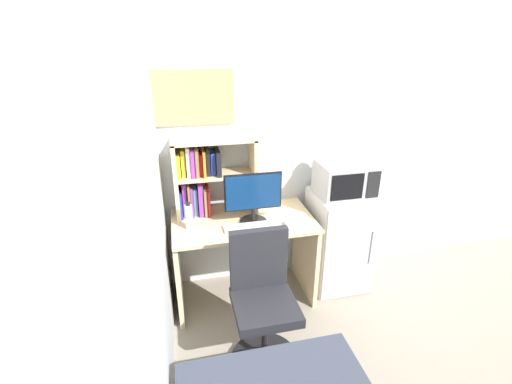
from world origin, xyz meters
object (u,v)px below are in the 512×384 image
(computer_mouse, at_px, (287,223))
(keyboard, at_px, (251,227))
(microwave, at_px, (345,179))
(mini_fridge, at_px, (339,240))
(wall_corkboard, at_px, (185,98))
(desk_chair, at_px, (263,308))
(water_bottle, at_px, (189,217))
(desk_fan, at_px, (344,148))
(monitor, at_px, (253,196))
(hutch_bookshelf, at_px, (204,176))

(computer_mouse, bearing_deg, keyboard, 177.19)
(microwave, bearing_deg, mini_fridge, -90.11)
(wall_corkboard, bearing_deg, desk_chair, -68.82)
(desk_chair, distance_m, wall_corkboard, 1.66)
(keyboard, distance_m, desk_chair, 0.63)
(water_bottle, height_order, desk_fan, desk_fan)
(keyboard, bearing_deg, computer_mouse, -2.81)
(monitor, height_order, wall_corkboard, wall_corkboard)
(water_bottle, distance_m, desk_fan, 1.36)
(hutch_bookshelf, height_order, computer_mouse, hutch_bookshelf)
(monitor, distance_m, water_bottle, 0.52)
(water_bottle, bearing_deg, mini_fridge, 3.43)
(water_bottle, bearing_deg, monitor, -0.16)
(monitor, relative_size, wall_corkboard, 0.60)
(monitor, distance_m, wall_corkboard, 0.93)
(hutch_bookshelf, distance_m, desk_chair, 1.14)
(keyboard, distance_m, mini_fridge, 0.93)
(monitor, xyz_separation_m, water_bottle, (-0.51, 0.00, -0.12))
(wall_corkboard, bearing_deg, monitor, -39.16)
(mini_fridge, height_order, wall_corkboard, wall_corkboard)
(monitor, bearing_deg, computer_mouse, -23.71)
(desk_fan, bearing_deg, wall_corkboard, 166.60)
(computer_mouse, height_order, desk_fan, desk_fan)
(desk_fan, relative_size, desk_chair, 0.24)
(desk_fan, relative_size, wall_corkboard, 0.31)
(keyboard, height_order, desk_fan, desk_fan)
(hutch_bookshelf, xyz_separation_m, mini_fridge, (1.17, -0.18, -0.65))
(water_bottle, bearing_deg, desk_chair, -55.03)
(microwave, xyz_separation_m, wall_corkboard, (-1.27, 0.29, 0.67))
(monitor, distance_m, mini_fridge, 0.99)
(wall_corkboard, bearing_deg, computer_mouse, -34.25)
(microwave, distance_m, wall_corkboard, 1.47)
(monitor, relative_size, desk_fan, 1.96)
(keyboard, height_order, computer_mouse, computer_mouse)
(computer_mouse, bearing_deg, wall_corkboard, 145.75)
(desk_chair, bearing_deg, monitor, 83.38)
(monitor, xyz_separation_m, wall_corkboard, (-0.46, 0.37, 0.72))
(monitor, distance_m, computer_mouse, 0.35)
(hutch_bookshelf, bearing_deg, wall_corkboard, 132.82)
(water_bottle, xyz_separation_m, wall_corkboard, (0.05, 0.37, 0.84))
(computer_mouse, bearing_deg, water_bottle, 171.61)
(hutch_bookshelf, relative_size, wall_corkboard, 0.87)
(water_bottle, bearing_deg, microwave, 3.56)
(monitor, height_order, keyboard, monitor)
(mini_fridge, height_order, microwave, microwave)
(keyboard, relative_size, wall_corkboard, 0.56)
(desk_fan, height_order, wall_corkboard, wall_corkboard)
(monitor, relative_size, desk_chair, 0.47)
(microwave, xyz_separation_m, desk_fan, (-0.04, -0.01, 0.27))
(monitor, bearing_deg, keyboard, -111.07)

